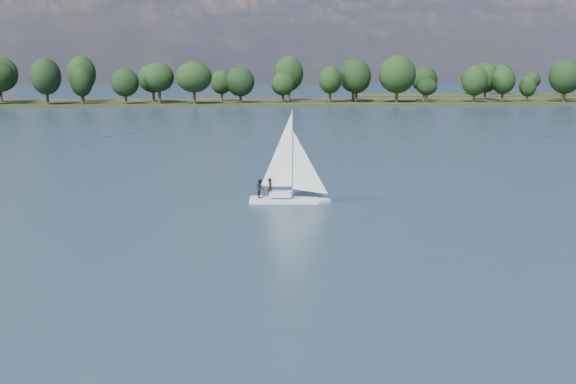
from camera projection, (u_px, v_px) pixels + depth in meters
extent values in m
plane|color=#233342|center=(245.00, 139.00, 115.22)|extent=(700.00, 700.00, 0.00)
cube|color=black|center=(241.00, 103.00, 224.75)|extent=(660.00, 40.00, 1.50)
cube|color=silver|center=(286.00, 202.00, 61.78)|extent=(7.23, 2.66, 0.83)
cube|color=silver|center=(286.00, 194.00, 61.62)|extent=(2.19, 1.45, 0.52)
cylinder|color=silver|center=(286.00, 154.00, 60.86)|extent=(0.12, 0.12, 8.32)
imported|color=black|center=(270.00, 187.00, 61.65)|extent=(0.53, 0.72, 1.79)
imported|color=black|center=(260.00, 188.00, 61.08)|extent=(0.75, 0.93, 1.79)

